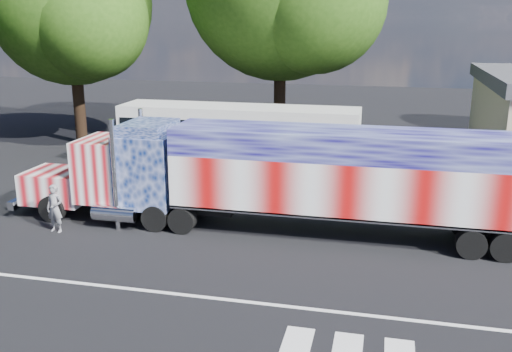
% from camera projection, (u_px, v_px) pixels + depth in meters
% --- Properties ---
extents(ground, '(100.00, 100.00, 0.00)m').
position_uv_depth(ground, '(235.00, 255.00, 18.70)').
color(ground, black).
extents(lane_markings, '(30.00, 2.67, 0.01)m').
position_uv_depth(lane_markings, '(261.00, 318.00, 14.79)').
color(lane_markings, silver).
rests_on(lane_markings, ground).
extents(semi_truck, '(19.27, 3.04, 4.11)m').
position_uv_depth(semi_truck, '(283.00, 175.00, 20.33)').
color(semi_truck, black).
rests_on(semi_truck, ground).
extents(coach_bus, '(11.70, 2.72, 3.40)m').
position_uv_depth(coach_bus, '(239.00, 140.00, 27.95)').
color(coach_bus, silver).
rests_on(coach_bus, ground).
extents(woman, '(0.70, 0.51, 1.78)m').
position_uv_depth(woman, '(55.00, 208.00, 20.58)').
color(woman, slate).
rests_on(woman, ground).
extents(tree_nw_a, '(10.00, 9.52, 13.10)m').
position_uv_depth(tree_nw_a, '(73.00, 4.00, 33.37)').
color(tree_nw_a, black).
rests_on(tree_nw_a, ground).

